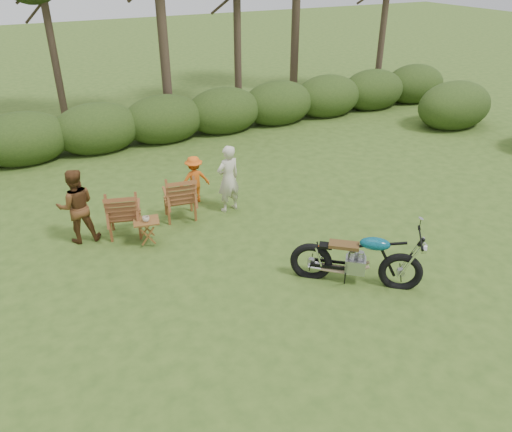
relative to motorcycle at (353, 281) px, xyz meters
name	(u,v)px	position (x,y,z in m)	size (l,w,h in m)	color
ground	(327,299)	(-0.71, -0.21, 0.00)	(80.00, 80.00, 0.00)	#314A18
tree_line	(163,5)	(-0.21, 9.53, 3.81)	(22.52, 11.62, 8.14)	#36281D
motorcycle	(353,281)	(0.00, 0.00, 0.00)	(2.17, 0.83, 1.24)	#0B7A95
lawn_chair_right	(181,217)	(-1.96, 3.68, 0.00)	(0.73, 0.73, 1.06)	brown
lawn_chair_left	(127,234)	(-3.21, 3.48, 0.00)	(0.73, 0.73, 1.06)	brown
side_table	(147,232)	(-2.91, 2.93, 0.27)	(0.52, 0.43, 0.53)	brown
cup	(146,219)	(-2.92, 2.88, 0.58)	(0.13, 0.13, 0.11)	#C0B69E
adult_a	(229,210)	(-0.86, 3.54, 0.00)	(0.56, 0.37, 1.54)	beige
adult_b	(83,240)	(-4.08, 3.67, 0.00)	(0.75, 0.58, 1.54)	#543118
child	(196,201)	(-1.39, 4.30, 0.00)	(0.72, 0.42, 1.12)	#D75814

